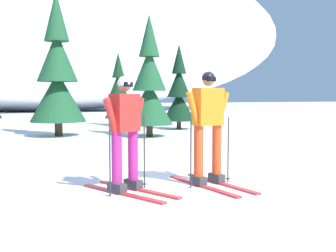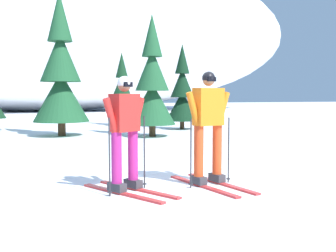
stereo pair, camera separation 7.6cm
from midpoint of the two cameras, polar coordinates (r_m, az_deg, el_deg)
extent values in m
plane|color=white|center=(7.27, 2.04, -6.86)|extent=(120.00, 120.00, 0.00)
cube|color=red|center=(6.11, -4.63, -8.90)|extent=(0.91, 1.45, 0.03)
cube|color=red|center=(5.90, -6.90, -9.42)|extent=(0.91, 1.45, 0.03)
cube|color=#38383D|center=(6.17, -5.29, -8.08)|extent=(0.26, 0.31, 0.12)
cube|color=#38383D|center=(5.95, -7.56, -8.55)|extent=(0.26, 0.31, 0.12)
cylinder|color=#B7237A|center=(6.09, -5.32, -4.12)|extent=(0.15, 0.15, 0.74)
cylinder|color=#B7237A|center=(5.87, -7.60, -4.46)|extent=(0.15, 0.15, 0.74)
cube|color=red|center=(5.92, -6.49, 1.88)|extent=(0.47, 0.41, 0.55)
cylinder|color=red|center=(6.09, -4.73, 1.33)|extent=(0.29, 0.23, 0.58)
cylinder|color=red|center=(5.75, -8.35, 1.11)|extent=(0.29, 0.23, 0.58)
sphere|color=#A37556|center=(5.91, -6.53, 5.74)|extent=(0.19, 0.19, 0.19)
sphere|color=white|center=(5.91, -6.53, 6.03)|extent=(0.21, 0.21, 0.21)
cube|color=black|center=(5.85, -5.99, 5.86)|extent=(0.15, 0.11, 0.07)
cylinder|color=#2D2D33|center=(6.17, -3.71, -3.70)|extent=(0.02, 0.02, 1.10)
cylinder|color=#2D2D33|center=(6.26, -3.69, -8.16)|extent=(0.07, 0.07, 0.01)
cylinder|color=#2D2D33|center=(5.70, -8.58, -4.41)|extent=(0.02, 0.02, 1.10)
cylinder|color=#2D2D33|center=(5.80, -8.52, -9.22)|extent=(0.07, 0.07, 0.01)
cube|color=red|center=(6.56, 7.07, -8.00)|extent=(0.48, 1.68, 0.03)
cube|color=red|center=(6.34, 4.49, -8.41)|extent=(0.48, 1.68, 0.03)
cube|color=#38383D|center=(6.62, 6.53, -7.21)|extent=(0.20, 0.30, 0.12)
cube|color=#38383D|center=(6.41, 3.96, -7.59)|extent=(0.20, 0.30, 0.12)
cylinder|color=#DB471E|center=(6.54, 6.56, -3.30)|extent=(0.15, 0.15, 0.79)
cylinder|color=#DB471E|center=(6.33, 3.98, -3.55)|extent=(0.15, 0.15, 0.79)
cube|color=orange|center=(6.38, 5.34, 2.72)|extent=(0.50, 0.34, 0.59)
cylinder|color=orange|center=(6.55, 7.28, 2.29)|extent=(0.29, 0.16, 0.58)
cylinder|color=orange|center=(6.21, 3.29, 2.20)|extent=(0.29, 0.16, 0.58)
sphere|color=#A37556|center=(6.38, 5.37, 6.48)|extent=(0.19, 0.19, 0.19)
sphere|color=black|center=(6.38, 5.37, 6.75)|extent=(0.21, 0.21, 0.21)
cube|color=black|center=(6.31, 5.81, 6.59)|extent=(0.15, 0.07, 0.07)
cylinder|color=#2D2D33|center=(6.62, 8.16, -3.37)|extent=(0.02, 0.02, 1.06)
cylinder|color=#2D2D33|center=(6.70, 8.11, -7.36)|extent=(0.07, 0.07, 0.01)
cylinder|color=#2D2D33|center=(6.17, 2.90, -3.90)|extent=(0.02, 0.02, 1.06)
cylinder|color=#2D2D33|center=(6.26, 2.88, -8.16)|extent=(0.07, 0.07, 0.01)
cylinder|color=#47301E|center=(14.44, -15.32, -0.05)|extent=(0.27, 0.27, 0.67)
cone|color=#1E512D|center=(14.40, -15.41, 4.00)|extent=(1.91, 1.91, 1.71)
cone|color=#1E512D|center=(14.45, -15.52, 9.43)|extent=(1.37, 1.37, 1.71)
cone|color=#1E512D|center=(14.64, -15.63, 14.77)|extent=(0.84, 0.84, 1.71)
cylinder|color=#47301E|center=(13.76, -2.78, -0.34)|extent=(0.22, 0.22, 0.56)
cone|color=#1E512D|center=(13.71, -2.79, 3.20)|extent=(1.59, 1.59, 1.43)
cone|color=#1E512D|center=(13.74, -2.81, 7.97)|extent=(1.15, 1.15, 1.43)
cone|color=#1E512D|center=(13.85, -2.83, 12.69)|extent=(0.70, 0.70, 1.43)
cylinder|color=#47301E|center=(18.90, -7.07, 0.78)|extent=(0.18, 0.18, 0.46)
cone|color=#14381E|center=(18.87, -7.09, 2.89)|extent=(1.30, 1.30, 1.17)
cone|color=#14381E|center=(18.87, -7.12, 5.72)|extent=(0.94, 0.94, 1.17)
cone|color=#14381E|center=(18.91, -7.15, 8.55)|extent=(0.57, 0.57, 1.17)
cylinder|color=#47301E|center=(16.70, 1.42, 0.36)|extent=(0.19, 0.19, 0.47)
cone|color=black|center=(16.67, 1.42, 2.83)|extent=(1.35, 1.35, 1.21)
cone|color=black|center=(16.67, 1.43, 6.16)|extent=(0.97, 0.97, 1.21)
cone|color=black|center=(16.72, 1.44, 9.47)|extent=(0.59, 0.59, 1.21)
ellipsoid|color=white|center=(37.21, -17.85, 13.14)|extent=(45.89, 17.35, 14.37)
camera|label=1|loc=(0.04, -90.36, -0.03)|focal=43.22mm
camera|label=2|loc=(0.04, 89.64, 0.03)|focal=43.22mm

